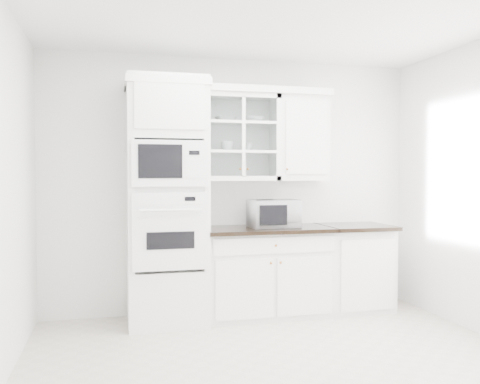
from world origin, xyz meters
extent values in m
cube|color=beige|center=(0.00, 0.00, 0.01)|extent=(4.00, 3.50, 0.01)
cube|color=white|center=(0.00, 1.74, 1.35)|extent=(4.00, 0.02, 2.70)
cube|color=white|center=(0.00, 0.00, 2.69)|extent=(4.00, 3.50, 0.02)
cube|color=white|center=(-0.75, 1.43, 1.20)|extent=(0.76, 0.65, 2.40)
cube|color=white|center=(-0.75, 1.09, 0.94)|extent=(0.70, 0.03, 0.72)
cube|color=black|center=(-0.75, 1.07, 0.86)|extent=(0.44, 0.01, 0.16)
cube|color=white|center=(-0.75, 1.09, 1.56)|extent=(0.70, 0.03, 0.43)
cube|color=black|center=(-0.84, 1.07, 1.58)|extent=(0.40, 0.01, 0.31)
cube|color=white|center=(0.28, 1.45, 0.44)|extent=(1.30, 0.60, 0.88)
cube|color=black|center=(0.28, 1.42, 0.90)|extent=(1.32, 0.67, 0.04)
cube|color=white|center=(1.28, 1.45, 0.44)|extent=(0.70, 0.60, 0.88)
cube|color=black|center=(1.28, 1.42, 0.90)|extent=(0.72, 0.67, 0.04)
cube|color=white|center=(0.03, 1.58, 1.85)|extent=(0.80, 0.33, 0.90)
cube|color=white|center=(0.03, 1.58, 1.70)|extent=(0.74, 0.29, 0.02)
cube|color=white|center=(0.03, 1.58, 2.00)|extent=(0.74, 0.29, 0.02)
cube|color=white|center=(0.71, 1.58, 1.85)|extent=(0.55, 0.33, 0.90)
cube|color=white|center=(-0.07, 1.56, 2.33)|extent=(2.14, 0.38, 0.07)
imported|color=white|center=(0.35, 1.42, 1.06)|extent=(0.50, 0.42, 0.29)
imported|color=white|center=(-0.12, 1.60, 2.04)|extent=(0.23, 0.23, 0.06)
imported|color=white|center=(0.19, 1.57, 2.04)|extent=(0.25, 0.25, 0.06)
imported|color=white|center=(-0.10, 1.58, 1.76)|extent=(0.16, 0.16, 0.10)
imported|color=white|center=(0.12, 1.58, 1.76)|extent=(0.12, 0.12, 0.09)
camera|label=1|loc=(-1.25, -3.58, 1.47)|focal=38.00mm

